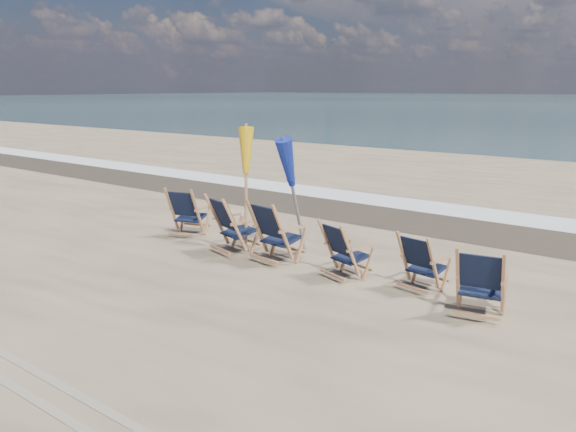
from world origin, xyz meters
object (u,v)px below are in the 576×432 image
object	(u,v)px
beach_chair_3	(350,254)
beach_chair_2	(283,235)
beach_chair_0	(197,213)
umbrella_blue	(296,162)
umbrella_yellow	(245,156)
beach_chair_4	(433,266)
beach_chair_5	(503,287)
beach_chair_1	(235,228)

from	to	relation	value
beach_chair_3	beach_chair_2	bearing A→B (deg)	16.93
beach_chair_0	beach_chair_2	bearing A→B (deg)	152.42
beach_chair_3	umbrella_blue	size ratio (longest dim) A/B	0.43
beach_chair_2	umbrella_yellow	distance (m)	1.83
beach_chair_0	beach_chair_4	world-z (taller)	beach_chair_0
beach_chair_0	beach_chair_5	world-z (taller)	beach_chair_0
umbrella_blue	beach_chair_5	bearing A→B (deg)	-11.01
beach_chair_4	beach_chair_1	bearing A→B (deg)	14.78
beach_chair_1	beach_chair_2	distance (m)	1.00
beach_chair_4	umbrella_yellow	bearing A→B (deg)	4.78
beach_chair_4	umbrella_yellow	distance (m)	4.03
beach_chair_2	umbrella_blue	xyz separation A→B (m)	(-0.18, 0.60, 1.14)
beach_chair_4	beach_chair_3	bearing A→B (deg)	21.54
umbrella_yellow	umbrella_blue	distance (m)	1.11
beach_chair_4	beach_chair_5	bearing A→B (deg)	170.46
beach_chair_3	umbrella_yellow	distance (m)	2.94
beach_chair_0	beach_chair_2	distance (m)	2.53
beach_chair_5	umbrella_yellow	world-z (taller)	umbrella_yellow
beach_chair_2	beach_chair_5	world-z (taller)	beach_chair_2
umbrella_blue	umbrella_yellow	bearing A→B (deg)	-178.05
beach_chair_1	beach_chair_2	xyz separation A→B (m)	(1.00, 0.08, 0.01)
beach_chair_5	umbrella_yellow	bearing A→B (deg)	-18.77
beach_chair_0	umbrella_blue	size ratio (longest dim) A/B	0.46
beach_chair_1	beach_chair_2	bearing A→B (deg)	-160.06
beach_chair_1	beach_chair_3	size ratio (longest dim) A/B	1.15
beach_chair_1	beach_chair_5	xyz separation A→B (m)	(4.60, -0.06, -0.05)
beach_chair_2	beach_chair_3	size ratio (longest dim) A/B	1.17
beach_chair_2	beach_chair_5	size ratio (longest dim) A/B	1.12
beach_chair_0	beach_chair_1	world-z (taller)	beach_chair_1
beach_chair_1	beach_chair_4	xyz separation A→B (m)	(3.53, 0.32, -0.09)
beach_chair_5	umbrella_blue	bearing A→B (deg)	-21.66
beach_chair_2	umbrella_yellow	world-z (taller)	umbrella_yellow
beach_chair_3	beach_chair_5	xyz separation A→B (m)	(2.30, -0.12, 0.02)
beach_chair_4	umbrella_blue	size ratio (longest dim) A/B	0.41
beach_chair_0	beach_chair_5	xyz separation A→B (m)	(6.09, -0.59, -0.02)
beach_chair_4	umbrella_yellow	world-z (taller)	umbrella_yellow
beach_chair_5	umbrella_yellow	distance (m)	5.09
beach_chair_3	beach_chair_4	xyz separation A→B (m)	(1.22, 0.26, -0.02)
beach_chair_5	beach_chair_2	bearing A→B (deg)	-12.77
beach_chair_2	beach_chair_5	distance (m)	3.61
beach_chair_3	umbrella_blue	xyz separation A→B (m)	(-1.48, 0.62, 1.22)
beach_chair_0	umbrella_yellow	distance (m)	1.71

